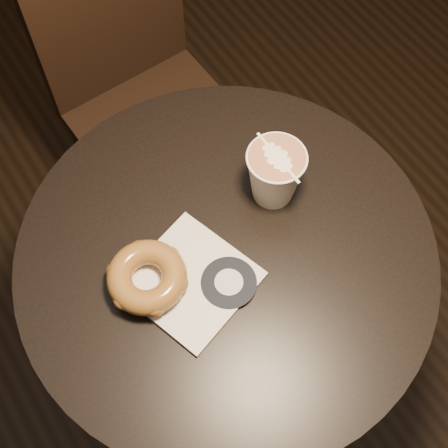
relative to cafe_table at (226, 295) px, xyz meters
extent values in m
plane|color=black|center=(0.00, 0.00, -0.55)|extent=(4.50, 4.50, 0.00)
cylinder|color=black|center=(0.00, 0.00, 0.18)|extent=(0.70, 0.70, 0.03)
cylinder|color=black|center=(0.00, 0.00, -0.18)|extent=(0.07, 0.07, 0.70)
cylinder|color=black|center=(0.00, 0.00, -0.54)|extent=(0.44, 0.44, 0.02)
cube|color=black|center=(0.14, 0.51, -0.13)|extent=(0.39, 0.39, 0.04)
cube|color=black|center=(0.13, 0.68, 0.14)|extent=(0.38, 0.05, 0.51)
cylinder|color=black|center=(-0.02, 0.35, -0.34)|extent=(0.03, 0.03, 0.42)
cylinder|color=black|center=(0.30, 0.36, -0.34)|extent=(0.03, 0.03, 0.42)
cylinder|color=black|center=(-0.03, 0.67, -0.34)|extent=(0.03, 0.03, 0.42)
cylinder|color=black|center=(0.29, 0.68, -0.34)|extent=(0.03, 0.03, 0.42)
cube|color=silver|center=(-0.08, -0.01, 0.20)|extent=(0.22, 0.22, 0.01)
torus|color=brown|center=(-0.14, 0.02, 0.23)|extent=(0.13, 0.13, 0.04)
camera|label=1|loc=(-0.24, -0.36, 1.13)|focal=50.00mm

